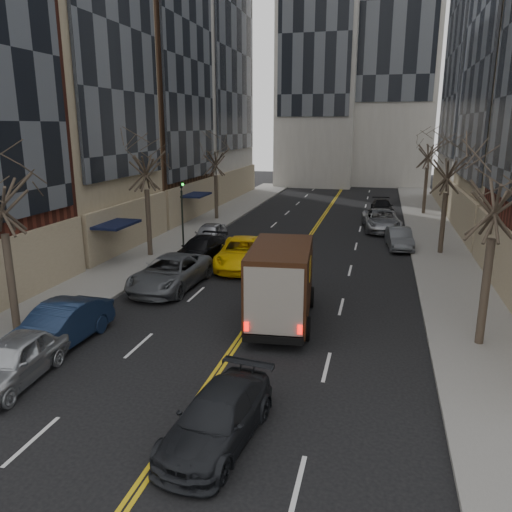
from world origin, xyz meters
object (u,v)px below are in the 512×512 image
(taxi, at_px, (243,253))
(pedestrian, at_px, (297,302))
(ups_truck, at_px, (282,283))
(observer_sedan, at_px, (218,418))

(taxi, distance_m, pedestrian, 8.43)
(pedestrian, bearing_deg, ups_truck, 143.15)
(observer_sedan, xyz_separation_m, pedestrian, (0.57, 8.87, 0.10))
(ups_truck, xyz_separation_m, taxi, (-3.81, 7.71, -0.88))
(ups_truck, relative_size, observer_sedan, 1.34)
(ups_truck, xyz_separation_m, pedestrian, (0.57, 0.51, -0.94))
(ups_truck, height_order, pedestrian, ups_truck)
(observer_sedan, height_order, taxi, taxi)
(taxi, relative_size, pedestrian, 3.90)
(taxi, bearing_deg, observer_sedan, -84.54)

